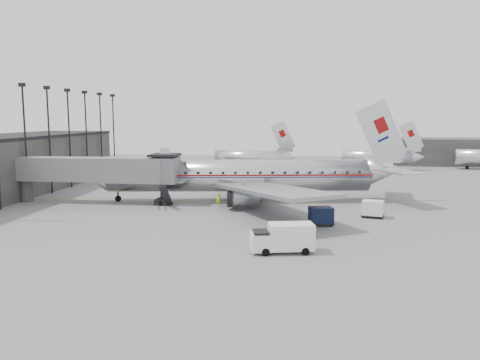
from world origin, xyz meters
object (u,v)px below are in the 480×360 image
object	(u,v)px
service_van	(283,237)
ramp_worker	(219,199)
baggage_cart_white	(373,209)
airliner	(245,176)
baggage_cart_navy	(321,216)

from	to	relation	value
service_van	ramp_worker	size ratio (longest dim) A/B	3.15
ramp_worker	baggage_cart_white	bearing A→B (deg)	-18.94
airliner	baggage_cart_white	bearing A→B (deg)	-37.36
baggage_cart_navy	ramp_worker	xyz separation A→B (m)	(-11.96, 8.83, -0.14)
airliner	baggage_cart_navy	xyz separation A→B (m)	(9.10, -12.82, -2.36)
baggage_cart_navy	baggage_cart_white	bearing A→B (deg)	23.37
airliner	baggage_cart_white	size ratio (longest dim) A/B	15.37
baggage_cart_navy	service_van	bearing A→B (deg)	-123.18
baggage_cart_white	ramp_worker	world-z (taller)	baggage_cart_white
baggage_cart_white	ramp_worker	size ratio (longest dim) A/B	1.61
ramp_worker	baggage_cart_navy	bearing A→B (deg)	-41.55
airliner	baggage_cart_white	world-z (taller)	airliner
baggage_cart_navy	ramp_worker	world-z (taller)	baggage_cart_navy
service_van	ramp_worker	xyz separation A→B (m)	(-8.37, 19.01, -0.40)
airliner	service_van	world-z (taller)	airliner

